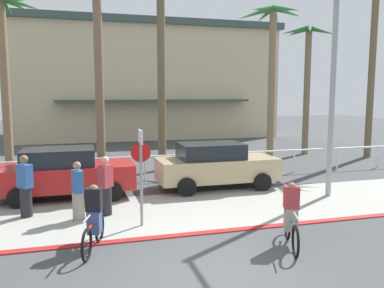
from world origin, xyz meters
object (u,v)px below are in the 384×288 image
Objects in this scene: palm_tree_3 at (97,18)px; cyclist_teal_0 at (291,216)px; streetlight_curb at (338,69)px; pedestrian_2 at (25,189)px; car_tan_2 at (215,165)px; pedestrian_1 at (78,194)px; palm_tree_2 at (2,38)px; cyclist_red_1 at (94,219)px; pedestrian_0 at (106,188)px; palm_tree_5 at (272,47)px; car_red_1 at (65,173)px; palm_tree_6 at (308,61)px; palm_tree_7 at (374,18)px; stop_sign_bike_lane at (141,164)px; palm_tree_4 at (160,17)px.

palm_tree_3 reaches higher than cyclist_teal_0.
pedestrian_2 is at bearing 176.96° from streetlight_curb.
pedestrian_1 is (-4.88, -2.55, -0.11)m from car_tan_2.
cyclist_red_1 is (3.19, -8.99, -5.03)m from palm_tree_2.
pedestrian_0 reaches higher than car_tan_2.
palm_tree_5 is at bearing 46.63° from cyclist_red_1.
car_red_1 reaches higher than cyclist_teal_0.
palm_tree_2 is 1.02× the size of palm_tree_6.
palm_tree_2 reaches higher than pedestrian_0.
cyclist_red_1 is at bearing -137.51° from palm_tree_6.
palm_tree_3 is 2.01× the size of car_red_1.
palm_tree_7 is (18.21, 0.34, 1.80)m from palm_tree_2.
palm_tree_5 is 1.81× the size of car_tan_2.
palm_tree_5 is 12.65m from pedestrian_0.
palm_tree_2 is 4.34× the size of cyclist_teal_0.
car_red_1 is (-2.04, 3.52, -0.81)m from stop_sign_bike_lane.
pedestrian_0 is at bearing -140.17° from palm_tree_5.
stop_sign_bike_lane is at bearing -60.19° from palm_tree_2.
streetlight_curb is at bearing -3.04° from pedestrian_2.
pedestrian_2 reaches higher than cyclist_red_1.
pedestrian_1 is at bearing -155.06° from palm_tree_7.
streetlight_curb is 1.02× the size of palm_tree_6.
streetlight_curb is 9.61m from car_red_1.
pedestrian_1 is (-9.67, -7.67, -5.10)m from palm_tree_5.
palm_tree_5 is 14.04m from pedestrian_2.
streetlight_curb reaches higher than palm_tree_2.
pedestrian_1 is (-0.36, 2.18, 0.07)m from cyclist_red_1.
palm_tree_2 is at bearing -178.93° from palm_tree_7.
palm_tree_5 is at bearing 11.37° from palm_tree_3.
car_red_1 is at bearing 99.33° from cyclist_red_1.
palm_tree_6 is (3.02, 1.44, -0.50)m from palm_tree_5.
cyclist_teal_0 is at bearing -13.03° from cyclist_red_1.
palm_tree_5 is 0.79× the size of palm_tree_7.
stop_sign_bike_lane is 2.02m from cyclist_red_1.
palm_tree_4 is 9.16m from pedestrian_0.
cyclist_teal_0 is (7.57, -10.01, -5.03)m from palm_tree_2.
car_tan_2 is at bearing 46.29° from cyclist_red_1.
palm_tree_4 is at bearing 44.21° from car_red_1.
palm_tree_4 is 0.97× the size of palm_tree_7.
car_tan_2 is (-7.81, -6.56, -4.49)m from palm_tree_6.
palm_tree_3 is 8.10m from pedestrian_2.
pedestrian_2 is (-9.66, 0.51, -3.44)m from streetlight_curb.
cyclist_red_1 is 0.99× the size of pedestrian_2.
palm_tree_3 reaches higher than pedestrian_1.
pedestrian_1 is (-0.90, -5.91, -5.80)m from palm_tree_3.
cyclist_teal_0 is (-7.96, -12.31, -4.67)m from palm_tree_6.
pedestrian_2 is (-6.31, -1.87, -0.04)m from car_tan_2.
palm_tree_3 is at bearing -175.10° from palm_tree_7.
palm_tree_6 is at bearing 8.44° from palm_tree_2.
car_red_1 is (-4.06, -3.95, -5.96)m from palm_tree_4.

